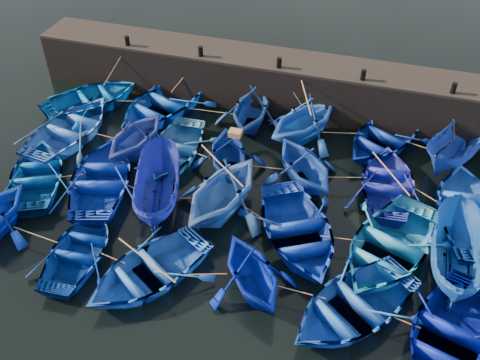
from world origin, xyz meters
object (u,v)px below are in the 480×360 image
(wooden_crate, at_px, (235,133))
(boat_13, at_px, (38,175))
(boat_0, at_px, (92,98))
(boat_8, at_px, (174,149))

(wooden_crate, bearing_deg, boat_13, -158.16)
(boat_0, bearing_deg, boat_13, 135.40)
(boat_0, height_order, boat_13, boat_0)
(boat_0, bearing_deg, wooden_crate, -160.79)
(boat_0, xyz_separation_m, boat_8, (5.68, -2.75, -0.04))
(boat_13, height_order, wooden_crate, wooden_crate)
(boat_8, relative_size, boat_13, 1.01)
(boat_0, xyz_separation_m, boat_13, (0.78, -6.14, -0.04))
(boat_8, relative_size, wooden_crate, 8.92)
(boat_13, xyz_separation_m, wooden_crate, (7.90, 3.17, 1.66))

